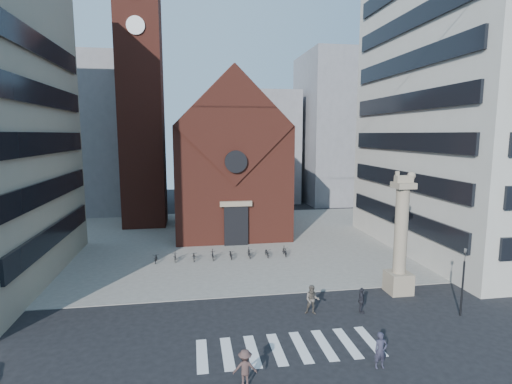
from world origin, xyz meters
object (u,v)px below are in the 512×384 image
(pedestrian_2, at_px, (361,300))
(pedestrian_1, at_px, (312,300))
(lion_column, at_px, (400,245))
(scooter_0, at_px, (156,258))
(pedestrian_0, at_px, (381,350))
(traffic_light, at_px, (463,280))

(pedestrian_2, bearing_deg, pedestrian_1, 96.50)
(lion_column, bearing_deg, scooter_0, 151.33)
(pedestrian_0, distance_m, scooter_0, 21.68)
(lion_column, xyz_separation_m, pedestrian_1, (-7.06, -2.32, -2.53))
(pedestrian_2, bearing_deg, lion_column, -42.97)
(pedestrian_1, xyz_separation_m, pedestrian_2, (3.10, -0.36, -0.11))
(pedestrian_0, height_order, pedestrian_2, pedestrian_0)
(traffic_light, distance_m, pedestrian_0, 8.86)
(traffic_light, distance_m, pedestrian_2, 6.28)
(pedestrian_0, xyz_separation_m, scooter_0, (-12.01, 18.04, -0.45))
(lion_column, xyz_separation_m, pedestrian_2, (-3.97, -2.67, -2.63))
(traffic_light, relative_size, pedestrian_2, 2.61)
(pedestrian_0, xyz_separation_m, pedestrian_1, (-1.51, 6.12, 0.04))
(lion_column, height_order, traffic_light, lion_column)
(traffic_light, xyz_separation_m, scooter_0, (-19.55, 13.60, -1.84))
(pedestrian_0, bearing_deg, lion_column, 55.38)
(traffic_light, height_order, scooter_0, traffic_light)
(traffic_light, height_order, pedestrian_2, traffic_light)
(scooter_0, bearing_deg, pedestrian_2, -42.70)
(pedestrian_0, bearing_deg, pedestrian_2, 73.33)
(pedestrian_1, height_order, scooter_0, pedestrian_1)
(pedestrian_0, height_order, pedestrian_1, pedestrian_1)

